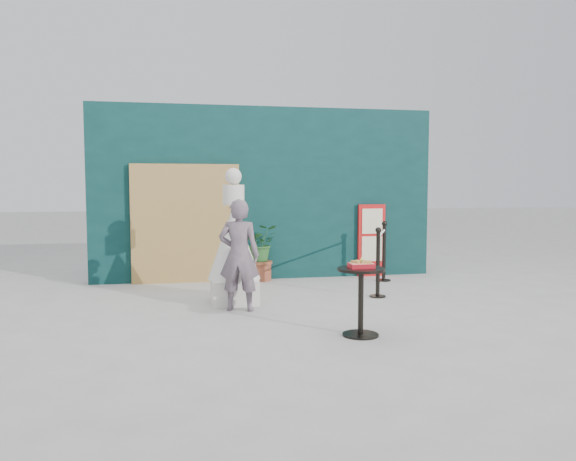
% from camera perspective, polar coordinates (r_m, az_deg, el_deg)
% --- Properties ---
extents(ground, '(60.00, 60.00, 0.00)m').
position_cam_1_polar(ground, '(7.01, 1.99, -8.96)').
color(ground, '#ADAAA5').
rests_on(ground, ground).
extents(back_wall, '(6.00, 0.30, 3.00)m').
position_cam_1_polar(back_wall, '(9.90, -2.27, 3.78)').
color(back_wall, '#092B2B').
rests_on(back_wall, ground).
extents(bamboo_fence, '(1.80, 0.08, 2.00)m').
position_cam_1_polar(bamboo_fence, '(9.59, -10.34, 0.69)').
color(bamboo_fence, tan).
rests_on(bamboo_fence, ground).
extents(woman, '(0.61, 0.49, 1.47)m').
position_cam_1_polar(woman, '(7.36, -5.00, -2.50)').
color(woman, slate).
rests_on(woman, ground).
extents(menu_board, '(0.50, 0.07, 1.30)m').
position_cam_1_polar(menu_board, '(10.25, 8.47, -1.00)').
color(menu_board, red).
rests_on(menu_board, ground).
extents(statue, '(0.73, 0.73, 1.88)m').
position_cam_1_polar(statue, '(7.84, -5.51, -1.82)').
color(statue, silver).
rests_on(statue, ground).
extents(cafe_table, '(0.52, 0.52, 0.75)m').
position_cam_1_polar(cafe_table, '(6.20, 7.42, -6.09)').
color(cafe_table, black).
rests_on(cafe_table, ground).
extents(food_basket, '(0.26, 0.19, 0.11)m').
position_cam_1_polar(food_basket, '(6.16, 7.46, -3.44)').
color(food_basket, red).
rests_on(food_basket, cafe_table).
extents(planter, '(0.57, 0.50, 0.97)m').
position_cam_1_polar(planter, '(9.68, -2.75, -1.79)').
color(planter, brown).
rests_on(planter, ground).
extents(stanchion_barrier, '(0.84, 1.54, 1.03)m').
position_cam_1_polar(stanchion_barrier, '(9.07, 9.45, -2.73)').
color(stanchion_barrier, black).
rests_on(stanchion_barrier, ground).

